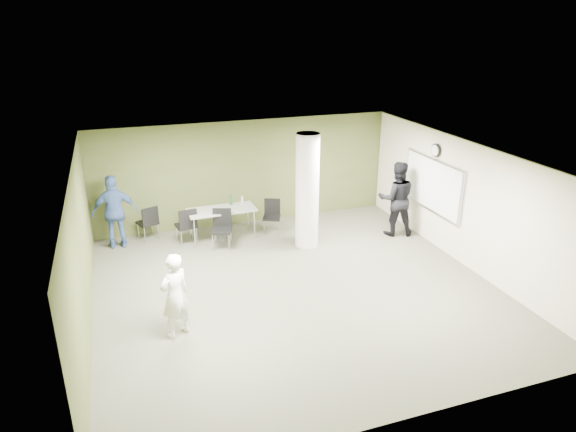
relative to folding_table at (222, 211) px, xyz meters
name	(u,v)px	position (x,y,z in m)	size (l,w,h in m)	color
floor	(296,289)	(0.87, -3.06, -0.75)	(8.00, 8.00, 0.00)	#565444
ceiling	(297,158)	(0.87, -3.06, 2.05)	(8.00, 8.00, 0.00)	white
wall_back	(245,173)	(0.87, 0.94, 0.65)	(8.00, 0.02, 2.80)	#4B5227
wall_left	(81,255)	(-3.13, -3.06, 0.65)	(0.02, 8.00, 2.80)	#4B5227
wall_right_cream	(466,204)	(4.87, -3.06, 0.65)	(0.02, 8.00, 2.80)	beige
column	(307,191)	(1.87, -1.06, 0.65)	(0.56, 0.56, 2.80)	silver
whiteboard	(432,185)	(4.79, -1.86, 0.75)	(0.05, 2.30, 1.30)	silver
wall_clock	(436,150)	(4.79, -1.86, 1.60)	(0.06, 0.32, 0.32)	black
folding_table	(222,211)	(0.00, 0.00, 0.00)	(1.71, 0.79, 1.05)	gray
wastebasket	(220,235)	(-0.11, -0.13, -0.60)	(0.27, 0.27, 0.31)	#4C4C4C
chair_back_left	(149,221)	(-1.77, 0.51, -0.23)	(0.58, 0.58, 0.90)	black
chair_back_right	(187,223)	(-0.90, -0.07, -0.20)	(0.54, 0.54, 0.95)	black
chair_table_left	(222,225)	(-0.12, -0.49, -0.19)	(0.61, 0.61, 0.95)	black
chair_table_right	(272,213)	(1.31, 0.02, -0.24)	(0.57, 0.57, 0.88)	black
woman_white	(175,296)	(-1.67, -3.93, 0.04)	(0.57, 0.38, 1.58)	white
man_black	(396,199)	(4.27, -1.16, 0.22)	(0.94, 0.73, 1.94)	black
man_blue	(115,212)	(-2.53, 0.34, 0.16)	(1.07, 0.44, 1.82)	#3E5B9B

